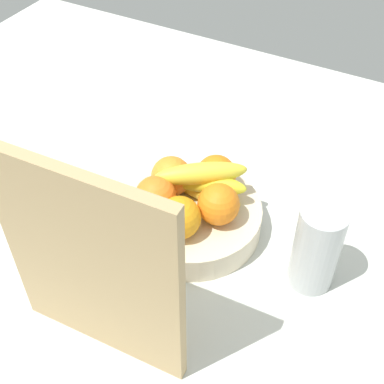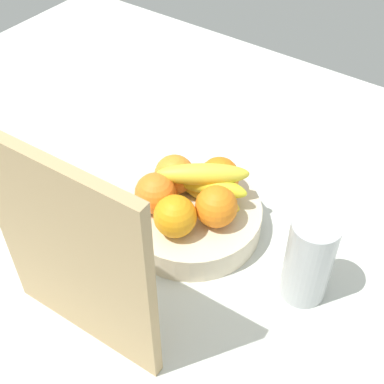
{
  "view_description": "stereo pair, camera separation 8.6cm",
  "coord_description": "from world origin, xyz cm",
  "px_view_note": "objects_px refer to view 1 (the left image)",
  "views": [
    {
      "loc": [
        -35.4,
        59.19,
        75.31
      ],
      "look_at": [
        -3.09,
        -0.95,
        9.5
      ],
      "focal_mm": 49.12,
      "sensor_mm": 36.0,
      "label": 1
    },
    {
      "loc": [
        -42.68,
        54.67,
        75.31
      ],
      "look_at": [
        -3.09,
        -0.95,
        9.5
      ],
      "focal_mm": 49.12,
      "sensor_mm": 36.0,
      "label": 2
    }
  ],
  "objects_px": {
    "orange_front_left": "(179,218)",
    "orange_back_left": "(171,176)",
    "orange_front_right": "(219,204)",
    "orange_back_right": "(156,196)",
    "banana_bunch": "(201,181)",
    "cutting_board": "(91,269)",
    "thermos_tumbler": "(317,247)",
    "fruit_bowl": "(192,218)",
    "orange_center": "(216,175)"
  },
  "relations": [
    {
      "from": "orange_back_left",
      "to": "orange_center",
      "type": "bearing_deg",
      "value": -149.06
    },
    {
      "from": "orange_front_left",
      "to": "orange_back_left",
      "type": "bearing_deg",
      "value": -52.6
    },
    {
      "from": "fruit_bowl",
      "to": "thermos_tumbler",
      "type": "relative_size",
      "value": 1.57
    },
    {
      "from": "fruit_bowl",
      "to": "orange_back_left",
      "type": "relative_size",
      "value": 3.45
    },
    {
      "from": "orange_front_left",
      "to": "orange_back_right",
      "type": "xyz_separation_m",
      "value": [
        0.06,
        -0.03,
        0.0
      ]
    },
    {
      "from": "orange_back_right",
      "to": "cutting_board",
      "type": "height_order",
      "value": "cutting_board"
    },
    {
      "from": "orange_center",
      "to": "orange_back_left",
      "type": "distance_m",
      "value": 0.08
    },
    {
      "from": "orange_front_left",
      "to": "orange_front_right",
      "type": "xyz_separation_m",
      "value": [
        -0.05,
        -0.06,
        0.0
      ]
    },
    {
      "from": "banana_bunch",
      "to": "orange_back_right",
      "type": "bearing_deg",
      "value": 51.75
    },
    {
      "from": "orange_front_left",
      "to": "orange_back_left",
      "type": "xyz_separation_m",
      "value": [
        0.07,
        -0.09,
        0.0
      ]
    },
    {
      "from": "orange_front_right",
      "to": "orange_front_left",
      "type": "bearing_deg",
      "value": 53.49
    },
    {
      "from": "orange_front_left",
      "to": "cutting_board",
      "type": "bearing_deg",
      "value": 85.24
    },
    {
      "from": "fruit_bowl",
      "to": "banana_bunch",
      "type": "height_order",
      "value": "banana_bunch"
    },
    {
      "from": "orange_center",
      "to": "orange_back_right",
      "type": "relative_size",
      "value": 1.0
    },
    {
      "from": "cutting_board",
      "to": "thermos_tumbler",
      "type": "height_order",
      "value": "cutting_board"
    },
    {
      "from": "banana_bunch",
      "to": "cutting_board",
      "type": "height_order",
      "value": "cutting_board"
    },
    {
      "from": "orange_front_right",
      "to": "orange_back_left",
      "type": "relative_size",
      "value": 1.0
    },
    {
      "from": "orange_back_right",
      "to": "orange_front_right",
      "type": "bearing_deg",
      "value": -161.76
    },
    {
      "from": "orange_front_right",
      "to": "orange_back_left",
      "type": "distance_m",
      "value": 0.11
    },
    {
      "from": "orange_front_right",
      "to": "cutting_board",
      "type": "xyz_separation_m",
      "value": [
        0.06,
        0.27,
        0.09
      ]
    },
    {
      "from": "cutting_board",
      "to": "orange_back_right",
      "type": "bearing_deg",
      "value": -81.33
    },
    {
      "from": "banana_bunch",
      "to": "orange_back_left",
      "type": "bearing_deg",
      "value": 9.53
    },
    {
      "from": "fruit_bowl",
      "to": "orange_back_right",
      "type": "relative_size",
      "value": 3.45
    },
    {
      "from": "orange_back_right",
      "to": "thermos_tumbler",
      "type": "bearing_deg",
      "value": -173.79
    },
    {
      "from": "fruit_bowl",
      "to": "orange_back_left",
      "type": "height_order",
      "value": "orange_back_left"
    },
    {
      "from": "cutting_board",
      "to": "banana_bunch",
      "type": "bearing_deg",
      "value": -94.0
    },
    {
      "from": "orange_front_right",
      "to": "orange_center",
      "type": "bearing_deg",
      "value": -60.46
    },
    {
      "from": "orange_back_right",
      "to": "cutting_board",
      "type": "relative_size",
      "value": 0.21
    },
    {
      "from": "orange_center",
      "to": "orange_back_right",
      "type": "xyz_separation_m",
      "value": [
        0.07,
        0.1,
        0.0
      ]
    },
    {
      "from": "orange_front_right",
      "to": "orange_center",
      "type": "xyz_separation_m",
      "value": [
        0.04,
        -0.07,
        0.0
      ]
    },
    {
      "from": "orange_back_right",
      "to": "banana_bunch",
      "type": "xyz_separation_m",
      "value": [
        -0.06,
        -0.07,
        0.0
      ]
    },
    {
      "from": "orange_center",
      "to": "thermos_tumbler",
      "type": "relative_size",
      "value": 0.45
    },
    {
      "from": "banana_bunch",
      "to": "cutting_board",
      "type": "bearing_deg",
      "value": 88.19
    },
    {
      "from": "orange_front_right",
      "to": "thermos_tumbler",
      "type": "height_order",
      "value": "thermos_tumbler"
    },
    {
      "from": "banana_bunch",
      "to": "orange_front_right",
      "type": "bearing_deg",
      "value": 147.09
    },
    {
      "from": "orange_back_left",
      "to": "banana_bunch",
      "type": "xyz_separation_m",
      "value": [
        -0.06,
        -0.01,
        0.0
      ]
    },
    {
      "from": "orange_back_left",
      "to": "fruit_bowl",
      "type": "bearing_deg",
      "value": 159.15
    },
    {
      "from": "fruit_bowl",
      "to": "banana_bunch",
      "type": "bearing_deg",
      "value": -94.05
    },
    {
      "from": "orange_front_left",
      "to": "orange_back_right",
      "type": "height_order",
      "value": "same"
    },
    {
      "from": "fruit_bowl",
      "to": "orange_front_left",
      "type": "bearing_deg",
      "value": 98.91
    },
    {
      "from": "orange_back_right",
      "to": "orange_front_left",
      "type": "bearing_deg",
      "value": 158.2
    },
    {
      "from": "orange_back_left",
      "to": "cutting_board",
      "type": "height_order",
      "value": "cutting_board"
    },
    {
      "from": "banana_bunch",
      "to": "orange_front_left",
      "type": "bearing_deg",
      "value": 94.77
    },
    {
      "from": "orange_back_right",
      "to": "banana_bunch",
      "type": "relative_size",
      "value": 0.43
    },
    {
      "from": "fruit_bowl",
      "to": "orange_front_left",
      "type": "relative_size",
      "value": 3.45
    },
    {
      "from": "orange_front_left",
      "to": "orange_front_right",
      "type": "bearing_deg",
      "value": -126.51
    },
    {
      "from": "orange_center",
      "to": "banana_bunch",
      "type": "bearing_deg",
      "value": 66.53
    },
    {
      "from": "fruit_bowl",
      "to": "banana_bunch",
      "type": "distance_m",
      "value": 0.08
    },
    {
      "from": "orange_front_left",
      "to": "cutting_board",
      "type": "xyz_separation_m",
      "value": [
        0.02,
        0.21,
        0.09
      ]
    },
    {
      "from": "orange_front_left",
      "to": "banana_bunch",
      "type": "relative_size",
      "value": 0.43
    }
  ]
}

